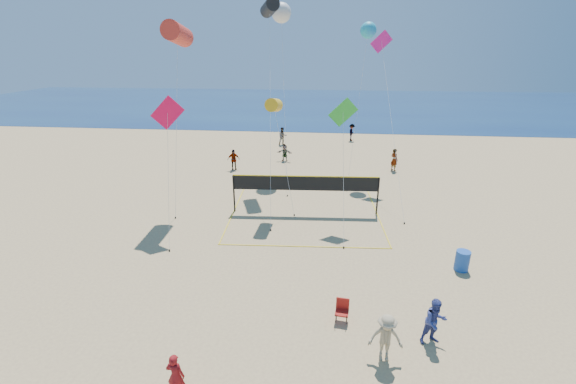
# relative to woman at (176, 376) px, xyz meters

# --- Properties ---
(ground) EXTENTS (120.00, 120.00, 0.00)m
(ground) POSITION_rel_woman_xyz_m (1.71, 1.64, -0.78)
(ground) COLOR tan
(ground) RESTS_ON ground
(ocean) EXTENTS (140.00, 50.00, 0.03)m
(ocean) POSITION_rel_woman_xyz_m (1.71, 63.64, -0.76)
(ocean) COLOR navy
(ocean) RESTS_ON ground
(woman) EXTENTS (0.60, 0.42, 1.56)m
(woman) POSITION_rel_woman_xyz_m (0.00, 0.00, 0.00)
(woman) COLOR maroon
(woman) RESTS_ON ground
(bystander_a) EXTENTS (1.03, 0.90, 1.79)m
(bystander_a) POSITION_rel_woman_xyz_m (8.25, 3.10, 0.12)
(bystander_a) COLOR navy
(bystander_a) RESTS_ON ground
(bystander_b) EXTENTS (1.16, 0.69, 1.77)m
(bystander_b) POSITION_rel_woman_xyz_m (6.42, 2.12, 0.10)
(bystander_b) COLOR tan
(bystander_b) RESTS_ON ground
(far_person_0) EXTENTS (1.13, 0.77, 1.77)m
(far_person_0) POSITION_rel_woman_xyz_m (-3.62, 22.77, 0.11)
(far_person_0) COLOR gray
(far_person_0) RESTS_ON ground
(far_person_1) EXTENTS (1.47, 0.68, 1.53)m
(far_person_1) POSITION_rel_woman_xyz_m (0.45, 25.89, -0.01)
(far_person_1) COLOR gray
(far_person_1) RESTS_ON ground
(far_person_2) EXTENTS (0.79, 0.83, 1.90)m
(far_person_2) POSITION_rel_woman_xyz_m (10.04, 23.88, 0.17)
(far_person_2) COLOR gray
(far_person_2) RESTS_ON ground
(far_person_3) EXTENTS (1.11, 1.00, 1.89)m
(far_person_3) POSITION_rel_woman_xyz_m (-0.43, 32.05, 0.17)
(far_person_3) COLOR gray
(far_person_3) RESTS_ON ground
(far_person_4) EXTENTS (0.95, 1.33, 1.87)m
(far_person_4) POSITION_rel_woman_xyz_m (7.07, 34.89, 0.16)
(far_person_4) COLOR gray
(far_person_4) RESTS_ON ground
(camp_chair) EXTENTS (0.56, 0.67, 1.03)m
(camp_chair) POSITION_rel_woman_xyz_m (5.06, 3.98, -0.25)
(camp_chair) COLOR maroon
(camp_chair) RESTS_ON ground
(trash_barrel) EXTENTS (0.79, 0.79, 0.99)m
(trash_barrel) POSITION_rel_woman_xyz_m (10.82, 8.19, -0.28)
(trash_barrel) COLOR #1848A2
(trash_barrel) RESTS_ON ground
(volleyball_net) EXTENTS (9.72, 9.57, 2.48)m
(volleyball_net) POSITION_rel_woman_xyz_m (3.03, 14.20, 0.92)
(volleyball_net) COLOR black
(volleyball_net) RESTS_ON ground
(kite_0) EXTENTS (1.27, 4.21, 11.40)m
(kite_0) POSITION_rel_woman_xyz_m (-4.70, 15.25, 9.87)
(kite_0) COLOR red
(kite_0) RESTS_ON ground
(kite_1) EXTENTS (2.15, 10.99, 13.15)m
(kite_1) POSITION_rel_woman_xyz_m (-0.04, 21.07, 11.73)
(kite_1) COLOR black
(kite_1) RESTS_ON ground
(kite_2) EXTENTS (1.82, 2.01, 7.21)m
(kite_2) POSITION_rel_woman_xyz_m (1.06, 14.62, 5.91)
(kite_2) COLOR gold
(kite_2) RESTS_ON ground
(kite_3) EXTENTS (1.94, 3.60, 7.54)m
(kite_3) POSITION_rel_woman_xyz_m (-4.39, 11.78, 5.57)
(kite_3) COLOR #EB0846
(kite_3) RESTS_ON ground
(kite_4) EXTENTS (1.71, 4.28, 7.32)m
(kite_4) POSITION_rel_woman_xyz_m (5.13, 13.61, 5.40)
(kite_4) COLOR green
(kite_4) RESTS_ON ground
(kite_5) EXTENTS (1.98, 8.99, 11.10)m
(kite_5) POSITION_rel_woman_xyz_m (8.01, 21.30, 8.82)
(kite_5) COLOR #C91889
(kite_5) RESTS_ON ground
(kite_6) EXTENTS (2.12, 7.95, 13.14)m
(kite_6) POSITION_rel_woman_xyz_m (0.45, 23.92, 11.60)
(kite_6) COLOR silver
(kite_6) RESTS_ON ground
(kite_7) EXTENTS (1.94, 5.46, 11.70)m
(kite_7) POSITION_rel_woman_xyz_m (7.06, 23.12, 10.31)
(kite_7) COLOR #1EA2C1
(kite_7) RESTS_ON ground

